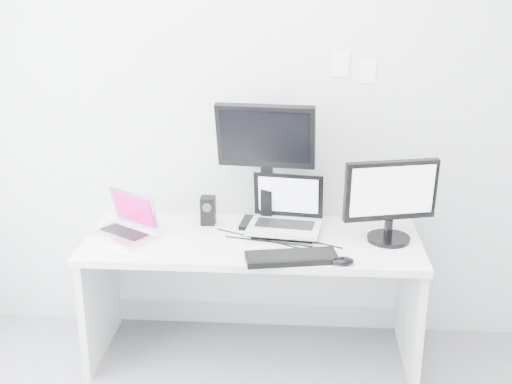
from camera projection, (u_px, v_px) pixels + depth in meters
back_wall at (257, 111)px, 3.68m from camera, size 3.60×0.00×3.60m
desk at (253, 298)px, 3.67m from camera, size 1.80×0.70×0.73m
macbook at (121, 215)px, 3.53m from camera, size 0.42×0.39×0.25m
speaker at (208, 210)px, 3.72m from camera, size 0.09×0.09×0.16m
dell_laptop at (285, 207)px, 3.54m from camera, size 0.42×0.35×0.32m
rear_monitor at (266, 164)px, 3.60m from camera, size 0.55×0.25×0.73m
samsung_monitor at (391, 200)px, 3.44m from camera, size 0.54×0.35×0.46m
keyboard at (291, 258)px, 3.28m from camera, size 0.48×0.24×0.03m
mouse at (343, 261)px, 3.23m from camera, size 0.12×0.09×0.04m
wall_note_0 at (340, 63)px, 3.55m from camera, size 0.10×0.00×0.14m
wall_note_1 at (367, 71)px, 3.56m from camera, size 0.09×0.00×0.13m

